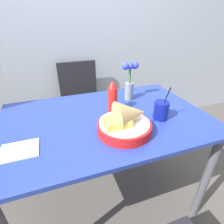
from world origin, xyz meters
TOP-DOWN VIEW (x-y plane):
  - ground_plane at (0.00, 0.00)m, footprint 12.00×12.00m
  - wall_window at (0.00, 1.06)m, footprint 7.00×0.06m
  - dining_table at (0.00, 0.00)m, footprint 1.28×0.83m
  - chair_far_window at (-0.02, 0.85)m, footprint 0.40×0.40m
  - food_basket at (0.06, -0.18)m, footprint 0.29×0.29m
  - ketchup_bottle at (0.07, 0.06)m, footprint 0.06×0.06m
  - drink_cup at (0.31, -0.13)m, footprint 0.09×0.09m
  - flower_vase at (0.25, 0.20)m, footprint 0.13×0.06m
  - napkin at (-0.47, -0.17)m, footprint 0.17×0.14m

SIDE VIEW (x-z plane):
  - ground_plane at x=0.00m, z-range 0.00..0.00m
  - chair_far_window at x=-0.02m, z-range 0.08..0.98m
  - dining_table at x=0.00m, z-range 0.28..1.04m
  - napkin at x=-0.47m, z-range 0.76..0.77m
  - drink_cup at x=0.31m, z-range 0.70..0.92m
  - food_basket at x=0.06m, z-range 0.73..0.91m
  - ketchup_bottle at x=0.07m, z-range 0.76..0.97m
  - flower_vase at x=0.25m, z-range 0.77..1.05m
  - wall_window at x=0.00m, z-range 0.00..2.60m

